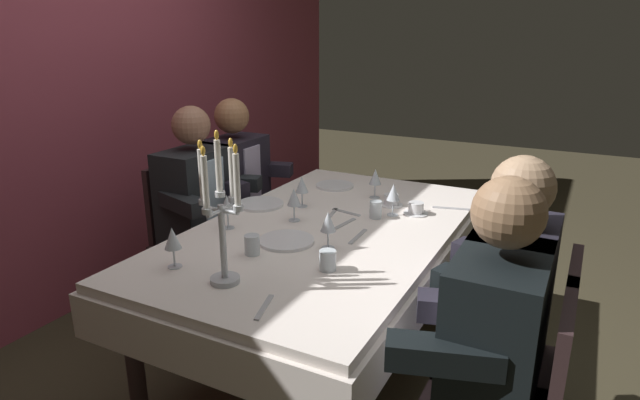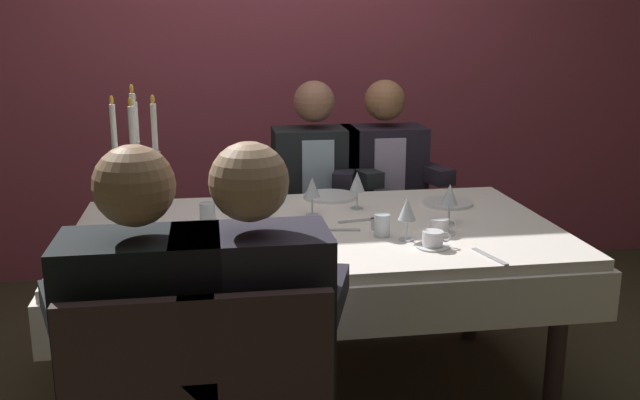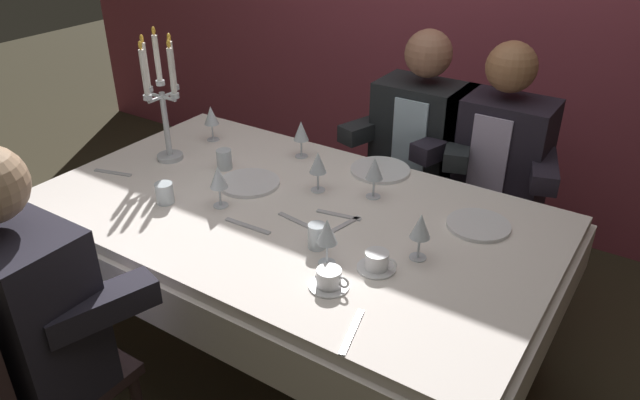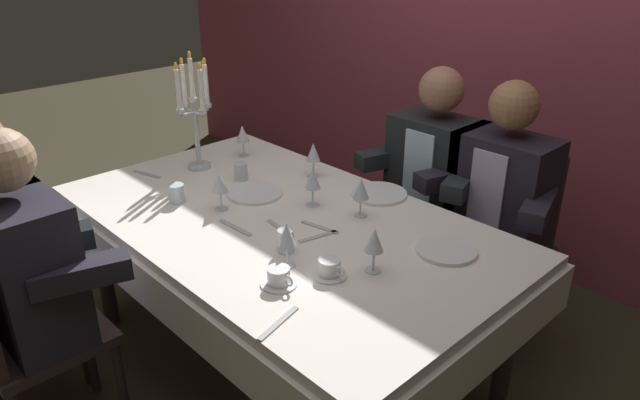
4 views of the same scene
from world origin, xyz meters
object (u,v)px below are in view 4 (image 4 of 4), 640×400
at_px(wine_glass_1, 243,135).
at_px(water_tumbler_0, 286,241).
at_px(wine_glass_3, 374,241).
at_px(seated_diner_1, 26,269).
at_px(wine_glass_6, 313,153).
at_px(coffee_cup_0, 330,268).
at_px(dinner_plate_0, 379,194).
at_px(dining_table, 281,243).
at_px(dinner_plate_1, 446,250).
at_px(coffee_cup_1, 279,277).
at_px(wine_glass_0, 313,180).
at_px(seated_diner_2, 435,170).
at_px(candelabra, 195,115).
at_px(wine_glass_2, 287,236).
at_px(seated_diner_3, 502,192).
at_px(water_tumbler_2, 177,193).
at_px(water_tumbler_1, 241,171).
at_px(wine_glass_4, 220,183).
at_px(wine_glass_5, 361,190).
at_px(dinner_plate_2, 255,193).

xyz_separation_m(wine_glass_1, water_tumbler_0, (0.90, -0.48, -0.07)).
relative_size(wine_glass_3, seated_diner_1, 0.13).
bearing_deg(wine_glass_6, coffee_cup_0, -39.47).
bearing_deg(dinner_plate_0, dining_table, -106.03).
bearing_deg(coffee_cup_0, dinner_plate_1, 66.99).
distance_m(wine_glass_3, coffee_cup_1, 0.34).
bearing_deg(wine_glass_0, seated_diner_2, 80.95).
distance_m(dinner_plate_0, seated_diner_2, 0.43).
bearing_deg(coffee_cup_0, candelabra, 168.73).
bearing_deg(wine_glass_6, wine_glass_2, -49.43).
distance_m(seated_diner_1, seated_diner_3, 1.94).
bearing_deg(wine_glass_1, water_tumbler_2, -65.02).
bearing_deg(seated_diner_2, wine_glass_1, -144.61).
bearing_deg(dining_table, wine_glass_1, 154.31).
xyz_separation_m(wine_glass_0, water_tumbler_0, (0.22, -0.34, -0.07)).
bearing_deg(water_tumbler_1, water_tumbler_2, -88.66).
bearing_deg(wine_glass_0, wine_glass_4, -127.92).
height_order(wine_glass_0, wine_glass_2, same).
distance_m(wine_glass_4, coffee_cup_0, 0.69).
relative_size(wine_glass_3, wine_glass_5, 1.00).
xyz_separation_m(dinner_plate_0, dinner_plate_2, (-0.38, -0.39, 0.00)).
distance_m(dinner_plate_1, wine_glass_6, 0.87).
height_order(water_tumbler_1, coffee_cup_0, water_tumbler_1).
bearing_deg(dinner_plate_1, wine_glass_2, -124.09).
xyz_separation_m(water_tumbler_1, water_tumbler_2, (0.01, -0.34, -0.00)).
relative_size(wine_glass_6, coffee_cup_0, 1.24).
xyz_separation_m(dinner_plate_2, seated_diner_2, (0.37, 0.82, -0.01)).
height_order(dinner_plate_0, wine_glass_4, wine_glass_4).
distance_m(wine_glass_1, wine_glass_6, 0.45).
relative_size(dinner_plate_2, coffee_cup_1, 1.85).
height_order(dining_table, wine_glass_2, wine_glass_2).
distance_m(coffee_cup_0, seated_diner_2, 1.10).
distance_m(coffee_cup_1, seated_diner_2, 1.23).
bearing_deg(dinner_plate_2, wine_glass_1, 148.79).
relative_size(dining_table, wine_glass_1, 11.83).
bearing_deg(seated_diner_3, dinner_plate_1, -77.28).
relative_size(coffee_cup_0, seated_diner_3, 0.11).
xyz_separation_m(candelabra, wine_glass_0, (0.70, 0.11, -0.15)).
xyz_separation_m(wine_glass_6, water_tumbler_2, (-0.19, -0.62, -0.07)).
bearing_deg(coffee_cup_0, water_tumbler_0, -179.77).
bearing_deg(wine_glass_2, seated_diner_3, 80.63).
distance_m(coffee_cup_0, seated_diner_3, 1.05).
bearing_deg(seated_diner_3, wine_glass_2, -99.37).
bearing_deg(dinner_plate_0, wine_glass_2, -75.74).
relative_size(dining_table, candelabra, 3.43).
bearing_deg(dining_table, seated_diner_2, 82.31).
bearing_deg(wine_glass_0, dinner_plate_0, 66.05).
relative_size(dinner_plate_2, wine_glass_3, 1.49).
relative_size(candelabra, seated_diner_2, 0.46).
xyz_separation_m(candelabra, water_tumbler_2, (0.27, -0.29, -0.23)).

